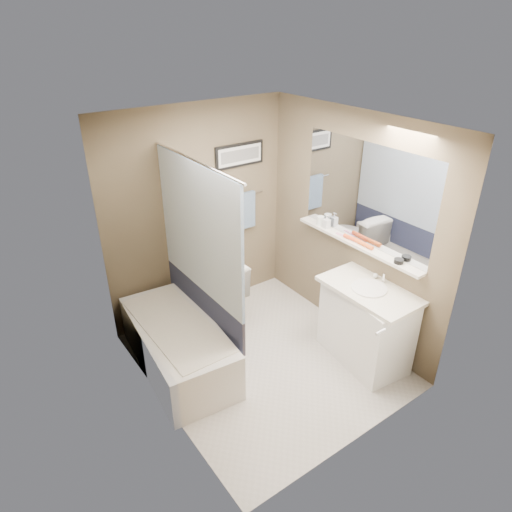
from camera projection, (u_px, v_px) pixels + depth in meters
ground at (264, 360)px, 4.72m from camera, size 2.50×2.50×0.00m
ceiling at (267, 126)px, 3.60m from camera, size 2.20×2.50×0.04m
wall_back at (199, 215)px, 5.03m from camera, size 2.20×0.04×2.40m
wall_front at (368, 323)px, 3.27m from camera, size 2.20×0.04×2.40m
wall_left at (156, 295)px, 3.60m from camera, size 0.04×2.50×2.40m
wall_right at (349, 229)px, 4.71m from camera, size 0.04×2.50×2.40m
tile_surround at (133, 289)px, 4.04m from camera, size 0.02×1.55×2.00m
curtain_rod at (194, 161)px, 3.91m from camera, size 0.02×1.55×0.02m
curtain_upper at (199, 230)px, 4.21m from camera, size 0.03×1.45×1.28m
curtain_lower at (204, 303)px, 4.60m from camera, size 0.03×1.45×0.36m
mirror at (366, 194)px, 4.41m from camera, size 0.02×1.60×1.00m
shelf at (356, 244)px, 4.62m from camera, size 0.12×1.60×0.03m
towel_bar at (241, 196)px, 5.26m from camera, size 0.60×0.02×0.02m
towel at (242, 211)px, 5.33m from camera, size 0.34×0.05×0.44m
art_frame at (239, 155)px, 5.05m from camera, size 0.62×0.02×0.26m
art_mat at (240, 155)px, 5.04m from camera, size 0.56×0.00×0.20m
art_image at (240, 155)px, 5.03m from camera, size 0.50×0.00×0.13m
door at (413, 320)px, 3.64m from camera, size 0.80×0.02×2.00m
door_handle at (381, 332)px, 3.50m from camera, size 0.10×0.02×0.02m
bathtub at (178, 346)px, 4.52m from camera, size 0.84×1.56×0.50m
tub_rim at (176, 325)px, 4.40m from camera, size 0.56×1.36×0.02m
toilet at (214, 290)px, 5.13m from camera, size 0.51×0.83×0.82m
vanity at (365, 325)px, 4.57m from camera, size 0.61×0.95×0.80m
countertop at (370, 290)px, 4.37m from camera, size 0.54×0.96×0.04m
sink_basin at (369, 288)px, 4.35m from camera, size 0.34×0.34×0.01m
faucet_spout at (384, 278)px, 4.43m from camera, size 0.02×0.02×0.10m
faucet_knob at (376, 276)px, 4.51m from camera, size 0.05×0.05×0.05m
candle_bowl_near at (399, 261)px, 4.23m from camera, size 0.09×0.09×0.04m
hair_brush_front at (364, 244)px, 4.53m from camera, size 0.05×0.22×0.04m
hair_brush_back at (353, 239)px, 4.64m from camera, size 0.06×0.22×0.04m
pink_comb at (342, 235)px, 4.75m from camera, size 0.05×0.16×0.01m
glass_jar at (320, 221)px, 4.98m from camera, size 0.08×0.08×0.10m
soap_bottle at (327, 222)px, 4.90m from camera, size 0.07×0.07×0.15m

